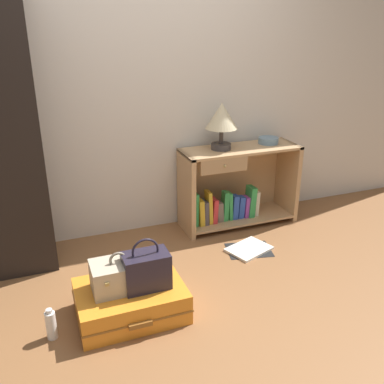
# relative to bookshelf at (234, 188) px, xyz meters

# --- Properties ---
(ground_plane) EXTENTS (9.00, 9.00, 0.00)m
(ground_plane) POSITION_rel_bookshelf_xyz_m (-0.77, -1.25, -0.34)
(ground_plane) COLOR brown
(back_wall) EXTENTS (6.40, 0.10, 2.60)m
(back_wall) POSITION_rel_bookshelf_xyz_m (-0.77, 0.25, 0.96)
(back_wall) COLOR beige
(back_wall) RESTS_ON ground_plane
(bookshelf) EXTENTS (1.05, 0.38, 0.72)m
(bookshelf) POSITION_rel_bookshelf_xyz_m (0.00, 0.00, 0.00)
(bookshelf) COLOR tan
(bookshelf) RESTS_ON ground_plane
(table_lamp) EXTENTS (0.27, 0.27, 0.39)m
(table_lamp) POSITION_rel_bookshelf_xyz_m (-0.14, 0.01, 0.64)
(table_lamp) COLOR #3D3838
(table_lamp) RESTS_ON bookshelf
(bowl) EXTENTS (0.18, 0.18, 0.05)m
(bowl) POSITION_rel_bookshelf_xyz_m (0.33, 0.02, 0.40)
(bowl) COLOR slate
(bowl) RESTS_ON bookshelf
(suitcase_large) EXTENTS (0.67, 0.50, 0.20)m
(suitcase_large) POSITION_rel_bookshelf_xyz_m (-1.19, -0.96, -0.24)
(suitcase_large) COLOR orange
(suitcase_large) RESTS_ON ground_plane
(train_case) EXTENTS (0.33, 0.23, 0.25)m
(train_case) POSITION_rel_bookshelf_xyz_m (-1.25, -0.95, -0.05)
(train_case) COLOR #B7A88E
(train_case) RESTS_ON suitcase_large
(handbag) EXTENTS (0.28, 0.17, 0.33)m
(handbag) POSITION_rel_bookshelf_xyz_m (-1.09, -0.99, -0.02)
(handbag) COLOR #231E2D
(handbag) RESTS_ON suitcase_large
(bottle) EXTENTS (0.06, 0.06, 0.20)m
(bottle) POSITION_rel_bookshelf_xyz_m (-1.67, -1.01, -0.25)
(bottle) COLOR white
(bottle) RESTS_ON ground_plane
(open_book_on_floor) EXTENTS (0.40, 0.35, 0.02)m
(open_book_on_floor) POSITION_rel_bookshelf_xyz_m (-0.11, -0.51, -0.33)
(open_book_on_floor) COLOR white
(open_book_on_floor) RESTS_ON ground_plane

